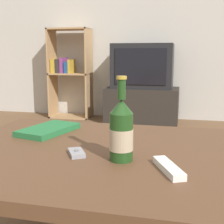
% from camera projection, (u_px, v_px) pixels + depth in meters
% --- Properties ---
extents(back_wall, '(8.00, 0.05, 2.60)m').
position_uv_depth(back_wall, '(163.00, 15.00, 3.87)').
color(back_wall, beige).
rests_on(back_wall, ground_plane).
extents(coffee_table, '(1.08, 0.87, 0.48)m').
position_uv_depth(coffee_table, '(95.00, 167.00, 1.13)').
color(coffee_table, brown).
rests_on(coffee_table, ground_plane).
extents(tv_stand, '(0.87, 0.48, 0.42)m').
position_uv_depth(tv_stand, '(142.00, 105.00, 3.80)').
color(tv_stand, '#28231E').
rests_on(tv_stand, ground_plane).
extents(television, '(0.71, 0.44, 0.52)m').
position_uv_depth(television, '(143.00, 66.00, 3.71)').
color(television, black).
rests_on(television, tv_stand).
extents(bookshelf, '(0.53, 0.30, 1.15)m').
position_uv_depth(bookshelf, '(68.00, 72.00, 4.05)').
color(bookshelf, tan).
rests_on(bookshelf, ground_plane).
extents(beer_bottle, '(0.08, 0.08, 0.27)m').
position_uv_depth(beer_bottle, '(121.00, 131.00, 0.99)').
color(beer_bottle, '#1E4219').
rests_on(beer_bottle, coffee_table).
extents(cell_phone, '(0.09, 0.10, 0.02)m').
position_uv_depth(cell_phone, '(76.00, 153.00, 1.06)').
color(cell_phone, gray).
rests_on(cell_phone, coffee_table).
extents(remote_control, '(0.11, 0.17, 0.02)m').
position_uv_depth(remote_control, '(168.00, 168.00, 0.91)').
color(remote_control, white).
rests_on(remote_control, coffee_table).
extents(table_book, '(0.22, 0.30, 0.02)m').
position_uv_depth(table_book, '(49.00, 130.00, 1.36)').
color(table_book, '#236B38').
rests_on(table_book, coffee_table).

